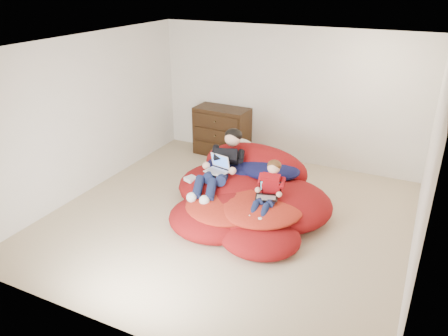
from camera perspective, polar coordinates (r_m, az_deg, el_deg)
room_shell at (r=6.41m, az=0.66°, el=-4.82°), size 5.10×5.10×2.77m
dresser at (r=8.62m, az=-0.28°, el=4.81°), size 1.07×0.61×0.95m
beanbag_pile at (r=6.60m, az=3.12°, el=-3.67°), size 2.49×2.41×0.87m
cream_pillow at (r=7.44m, az=2.31°, el=2.79°), size 0.43×0.28×0.28m
older_boy at (r=6.70m, az=-0.20°, el=0.89°), size 0.50×1.40×0.75m
younger_boy at (r=6.06m, az=5.86°, el=-2.60°), size 0.29×0.84×0.64m
laptop_white at (r=6.59m, az=-0.79°, el=0.15°), size 0.37×0.35×0.24m
laptop_black at (r=6.08m, az=5.79°, el=-3.20°), size 0.35×0.38×0.21m
power_adapter at (r=6.75m, az=-4.35°, el=-1.43°), size 0.21×0.21×0.06m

